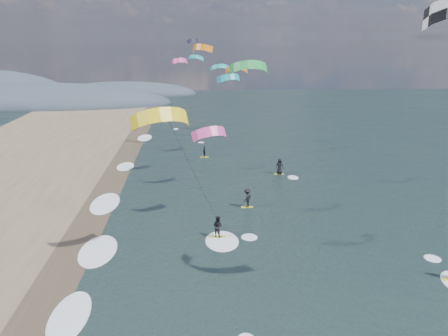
{
  "coord_description": "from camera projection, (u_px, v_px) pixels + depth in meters",
  "views": [
    {
      "loc": [
        -3.02,
        -19.78,
        15.39
      ],
      "look_at": [
        -1.0,
        12.0,
        7.0
      ],
      "focal_mm": 40.0,
      "sensor_mm": 36.0,
      "label": 1
    }
  ],
  "objects": [
    {
      "name": "shoreline_surf",
      "position": [
        89.0,
        252.0,
        36.76
      ],
      "size": [
        2.4,
        79.4,
        0.11
      ],
      "color": "white",
      "rests_on": "ground"
    },
    {
      "name": "bg_kite_field",
      "position": [
        212.0,
        67.0,
        72.64
      ],
      "size": [
        12.07,
        76.35,
        8.99
      ],
      "color": "#D83F8C",
      "rests_on": "ground"
    },
    {
      "name": "kitesurfer_near_b",
      "position": [
        185.0,
        158.0,
        33.35
      ],
      "size": [
        7.15,
        8.76,
        11.95
      ],
      "color": "gold",
      "rests_on": "ground"
    },
    {
      "name": "coastal_hills",
      "position": [
        25.0,
        100.0,
        124.53
      ],
      "size": [
        80.0,
        41.0,
        15.0
      ],
      "color": "#3D4756",
      "rests_on": "ground"
    },
    {
      "name": "wet_sand_strip",
      "position": [
        56.0,
        284.0,
        32.11
      ],
      "size": [
        3.0,
        240.0,
        0.0
      ],
      "primitive_type": "cube",
      "color": "#382D23",
      "rests_on": "ground"
    },
    {
      "name": "far_kitesurfers",
      "position": [
        254.0,
        178.0,
        52.7
      ],
      "size": [
        9.56,
        21.25,
        1.86
      ],
      "color": "gold",
      "rests_on": "ground"
    }
  ]
}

